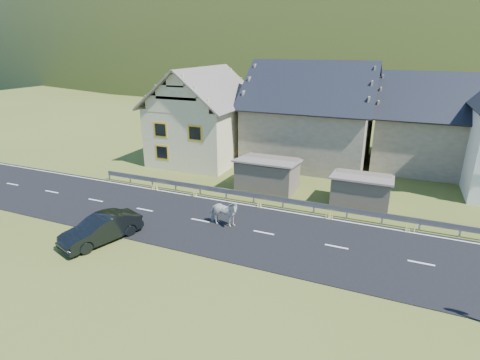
% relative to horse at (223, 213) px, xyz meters
% --- Properties ---
extents(ground, '(160.00, 160.00, 0.00)m').
position_rel_horse_xyz_m(ground, '(2.44, 0.05, -0.84)').
color(ground, '#3F4D1A').
rests_on(ground, ground).
extents(road, '(60.00, 7.00, 0.04)m').
position_rel_horse_xyz_m(road, '(2.44, 0.05, -0.82)').
color(road, black).
rests_on(road, ground).
extents(lane_markings, '(60.00, 6.60, 0.01)m').
position_rel_horse_xyz_m(lane_markings, '(2.44, 0.05, -0.79)').
color(lane_markings, silver).
rests_on(lane_markings, road).
extents(guardrail, '(28.10, 0.09, 0.75)m').
position_rel_horse_xyz_m(guardrail, '(2.44, 3.74, -0.27)').
color(guardrail, '#93969B').
rests_on(guardrail, ground).
extents(shed_left, '(4.30, 3.30, 2.40)m').
position_rel_horse_xyz_m(shed_left, '(0.44, 6.55, 0.26)').
color(shed_left, '#6D6151').
rests_on(shed_left, ground).
extents(shed_right, '(3.80, 2.90, 2.20)m').
position_rel_horse_xyz_m(shed_right, '(6.94, 6.05, 0.16)').
color(shed_right, '#6D6151').
rests_on(shed_right, ground).
extents(house_cream, '(7.80, 9.80, 8.30)m').
position_rel_horse_xyz_m(house_cream, '(-7.57, 12.05, 3.52)').
color(house_cream, beige).
rests_on(house_cream, ground).
extents(house_stone_a, '(10.80, 9.80, 8.90)m').
position_rel_horse_xyz_m(house_stone_a, '(1.44, 15.05, 3.80)').
color(house_stone_a, gray).
rests_on(house_stone_a, ground).
extents(house_stone_b, '(9.80, 8.80, 8.10)m').
position_rel_horse_xyz_m(house_stone_b, '(11.44, 17.05, 3.40)').
color(house_stone_b, gray).
rests_on(house_stone_b, ground).
extents(mountain, '(440.00, 280.00, 260.00)m').
position_rel_horse_xyz_m(mountain, '(7.44, 180.05, -20.84)').
color(mountain, '#263312').
rests_on(mountain, ground).
extents(conifer_patch, '(76.00, 50.00, 28.00)m').
position_rel_horse_xyz_m(conifer_patch, '(-52.56, 110.05, 5.16)').
color(conifer_patch, black).
rests_on(conifer_patch, ground).
extents(horse, '(0.87, 1.89, 1.59)m').
position_rel_horse_xyz_m(horse, '(0.00, 0.00, 0.00)').
color(horse, beige).
rests_on(horse, road).
extents(car, '(2.79, 4.56, 1.42)m').
position_rel_horse_xyz_m(car, '(-5.26, -4.08, -0.13)').
color(car, black).
rests_on(car, ground).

